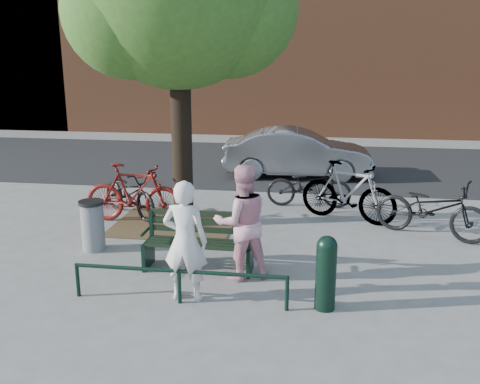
% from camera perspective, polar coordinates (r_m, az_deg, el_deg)
% --- Properties ---
extents(ground, '(90.00, 90.00, 0.00)m').
position_cam_1_polar(ground, '(8.77, -4.43, -8.22)').
color(ground, gray).
rests_on(ground, ground).
extents(dirt_pit, '(2.40, 2.00, 0.02)m').
position_cam_1_polar(dirt_pit, '(11.00, -6.99, -3.38)').
color(dirt_pit, brown).
rests_on(dirt_pit, ground).
extents(road, '(40.00, 7.00, 0.01)m').
position_cam_1_polar(road, '(16.81, 1.98, 3.12)').
color(road, black).
rests_on(road, ground).
extents(park_bench, '(1.74, 0.54, 0.97)m').
position_cam_1_polar(park_bench, '(8.67, -4.38, -5.11)').
color(park_bench, black).
rests_on(park_bench, ground).
extents(guard_railing, '(3.06, 0.06, 0.51)m').
position_cam_1_polar(guard_railing, '(7.55, -6.52, -8.92)').
color(guard_railing, black).
rests_on(guard_railing, ground).
extents(person_left, '(0.66, 0.46, 1.74)m').
position_cam_1_polar(person_left, '(7.49, -5.86, -5.24)').
color(person_left, silver).
rests_on(person_left, ground).
extents(person_right, '(1.07, 0.96, 1.80)m').
position_cam_1_polar(person_right, '(8.16, 0.20, -3.25)').
color(person_right, pink).
rests_on(person_right, ground).
extents(bollard, '(0.28, 0.28, 1.05)m').
position_cam_1_polar(bollard, '(7.38, 9.16, -8.25)').
color(bollard, black).
rests_on(bollard, ground).
extents(litter_bin, '(0.44, 0.44, 0.90)m').
position_cam_1_polar(litter_bin, '(9.77, -15.44, -3.43)').
color(litter_bin, gray).
rests_on(litter_bin, ground).
extents(bicycle_a, '(1.90, 1.72, 1.00)m').
position_cam_1_polar(bicycle_a, '(11.62, -11.70, -0.06)').
color(bicycle_a, black).
rests_on(bicycle_a, ground).
extents(bicycle_b, '(2.08, 0.64, 1.24)m').
position_cam_1_polar(bicycle_b, '(11.07, -11.26, -0.14)').
color(bicycle_b, '#5E100D').
rests_on(bicycle_b, ground).
extents(bicycle_c, '(1.90, 0.68, 0.99)m').
position_cam_1_polar(bicycle_c, '(12.09, 7.37, 0.69)').
color(bicycle_c, black).
rests_on(bicycle_c, ground).
extents(bicycle_d, '(2.12, 1.37, 1.24)m').
position_cam_1_polar(bicycle_d, '(11.21, 11.47, 0.03)').
color(bicycle_d, gray).
rests_on(bicycle_d, ground).
extents(bicycle_e, '(2.22, 1.56, 1.11)m').
position_cam_1_polar(bicycle_e, '(10.68, 19.78, -1.67)').
color(bicycle_e, black).
rests_on(bicycle_e, ground).
extents(parked_car, '(4.13, 1.59, 1.34)m').
position_cam_1_polar(parked_car, '(14.96, 6.18, 4.15)').
color(parked_car, slate).
rests_on(parked_car, ground).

